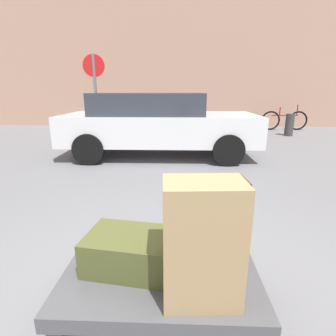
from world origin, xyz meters
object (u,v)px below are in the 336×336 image
bicycle_leaning (284,120)px  no_parking_sign (96,93)px  suitcase_olive_front_left (129,251)px  luggage_cart (161,280)px  parked_car (158,123)px  suitcase_brown_rear_left (217,220)px  suitcase_tan_rear_right (202,243)px  bollard_kerb_near (244,125)px  bollard_kerb_mid (289,125)px

bicycle_leaning → no_parking_sign: no_parking_sign is taller
suitcase_olive_front_left → luggage_cart: bearing=-3.5°
parked_car → suitcase_brown_rear_left: bearing=-80.5°
suitcase_olive_front_left → suitcase_tan_rear_right: bearing=-21.7°
luggage_cart → parked_car: (-0.38, 4.64, 0.49)m
suitcase_olive_front_left → no_parking_sign: (-1.64, 4.89, 0.95)m
luggage_cart → bicycle_leaning: (4.17, 8.99, 0.10)m
luggage_cart → bicycle_leaning: 9.91m
suitcase_brown_rear_left → parked_car: parked_car is taller
suitcase_brown_rear_left → parked_car: 4.54m
suitcase_tan_rear_right → bollard_kerb_near: suitcase_tan_rear_right is taller
bollard_kerb_near → luggage_cart: bearing=-106.9°
luggage_cart → bollard_kerb_near: bollard_kerb_near is taller
parked_car → bollard_kerb_near: (2.69, 2.96, -0.40)m
suitcase_brown_rear_left → luggage_cart: bearing=-162.7°
suitcase_brown_rear_left → no_parking_sign: no_parking_sign is taller
suitcase_tan_rear_right → suitcase_olive_front_left: bearing=146.4°
bollard_kerb_mid → suitcase_tan_rear_right: bearing=-114.6°
luggage_cart → bollard_kerb_mid: (3.82, 7.60, 0.09)m
bollard_kerb_near → no_parking_sign: bearing=-147.3°
luggage_cart → bollard_kerb_near: 7.95m
suitcase_olive_front_left → suitcase_brown_rear_left: bearing=19.8°
bicycle_leaning → bollard_kerb_near: bicycle_leaning is taller
no_parking_sign → luggage_cart: bearing=-69.5°
suitcase_brown_rear_left → bollard_kerb_near: (1.94, 7.44, -0.27)m
suitcase_tan_rear_right → suitcase_brown_rear_left: bearing=66.9°
luggage_cart → suitcase_brown_rear_left: (0.37, 0.16, 0.36)m
bollard_kerb_near → no_parking_sign: size_ratio=0.32×
suitcase_brown_rear_left → bollard_kerb_mid: bearing=59.0°
no_parking_sign → suitcase_olive_front_left: bearing=-71.5°
suitcase_brown_rear_left → bollard_kerb_mid: suitcase_brown_rear_left is taller
luggage_cart → bollard_kerb_mid: bearing=63.3°
luggage_cart → suitcase_olive_front_left: bearing=168.2°
luggage_cart → bollard_kerb_mid: bollard_kerb_mid is taller
suitcase_brown_rear_left → no_parking_sign: size_ratio=0.26×
bicycle_leaning → bollard_kerb_mid: bearing=-104.1°
suitcase_olive_front_left → bollard_kerb_near: (2.52, 7.56, -0.09)m
suitcase_brown_rear_left → suitcase_olive_front_left: suitcase_brown_rear_left is taller
suitcase_tan_rear_right → no_parking_sign: 5.60m
bicycle_leaning → no_parking_sign: (-6.02, -4.06, 1.03)m
suitcase_olive_front_left → bollard_kerb_mid: bearing=70.3°
suitcase_olive_front_left → bicycle_leaning: size_ratio=0.31×
luggage_cart → bollard_kerb_near: bearing=73.1°
suitcase_tan_rear_right → bicycle_leaning: size_ratio=0.40×
bicycle_leaning → no_parking_sign: bearing=-146.0°
parked_car → bollard_kerb_near: bearing=47.8°
suitcase_tan_rear_right → suitcase_olive_front_left: size_ratio=1.27×
suitcase_tan_rear_right → suitcase_brown_rear_left: 0.40m
luggage_cart → no_parking_sign: (-1.85, 4.94, 1.14)m
no_parking_sign → bicycle_leaning: bearing=34.0°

